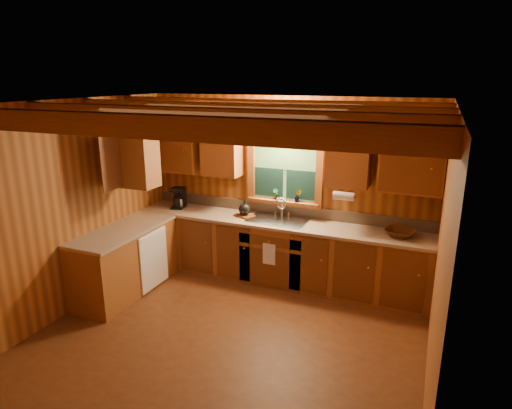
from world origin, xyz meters
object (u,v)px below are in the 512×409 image
at_px(sink, 278,223).
at_px(coffee_maker, 179,198).
at_px(cutting_board, 244,216).
at_px(wicker_basket, 400,233).

distance_m(sink, coffee_maker, 1.64).
height_order(coffee_maker, cutting_board, coffee_maker).
xyz_separation_m(coffee_maker, cutting_board, (1.12, -0.03, -0.15)).
height_order(sink, wicker_basket, sink).
bearing_deg(cutting_board, sink, 23.30).
height_order(coffee_maker, wicker_basket, coffee_maker).
distance_m(coffee_maker, wicker_basket, 3.28).
distance_m(sink, cutting_board, 0.51).
xyz_separation_m(sink, wicker_basket, (1.65, -0.01, 0.09)).
xyz_separation_m(sink, coffee_maker, (-1.63, 0.02, 0.20)).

